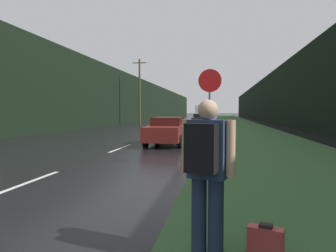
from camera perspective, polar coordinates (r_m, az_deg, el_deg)
grass_verge at (r=40.40m, az=12.96°, el=0.33°), size 6.00×240.00×0.02m
lane_stripe_b at (r=7.80m, az=-26.04°, el=-10.00°), size 0.12×3.00×0.01m
lane_stripe_c at (r=14.00m, az=-8.97°, el=-4.17°), size 0.12×3.00×0.01m
lane_stripe_d at (r=20.72m, az=-2.71°, el=-1.89°), size 0.12×3.00×0.01m
treeline_far_side at (r=52.30m, az=-5.92°, el=4.90°), size 2.00×140.00×7.25m
treeline_near_side at (r=51.01m, az=19.16°, el=4.85°), size 2.00×140.00×7.32m
utility_pole_far at (r=39.13m, az=-5.43°, el=6.68°), size 1.80×0.24×8.45m
stop_sign at (r=9.12m, az=7.95°, el=3.58°), size 0.69×0.07×2.96m
hitchhiker_with_backpack at (r=3.46m, az=7.35°, el=-7.98°), size 0.61×0.52×1.83m
suitcase at (r=3.87m, az=18.08°, el=-20.30°), size 0.43×0.27×0.40m
car_passing_near at (r=15.34m, az=-0.11°, el=-0.88°), size 1.82×4.35×1.40m
car_passing_far at (r=39.88m, az=6.04°, el=1.33°), size 1.89×4.57×1.37m
delivery_truck at (r=94.65m, az=6.01°, el=2.89°), size 2.40×7.71×3.57m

